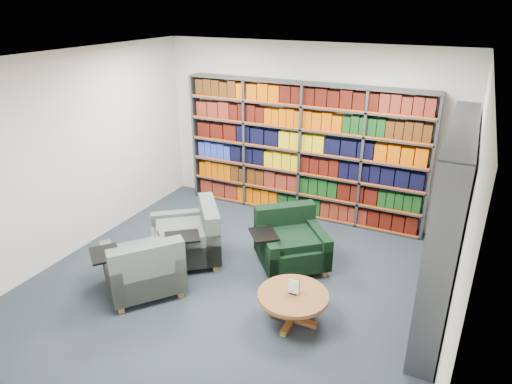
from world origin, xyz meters
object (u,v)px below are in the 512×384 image
at_px(chair_teal_left, 191,238).
at_px(chair_green_right, 289,243).
at_px(chair_teal_front, 144,270).
at_px(coffee_table, 293,300).

distance_m(chair_teal_left, chair_green_right, 1.36).
bearing_deg(chair_green_right, chair_teal_front, -133.73).
distance_m(chair_green_right, chair_teal_front, 1.96).
height_order(chair_teal_front, coffee_table, chair_teal_front).
bearing_deg(chair_teal_left, chair_teal_front, -95.89).
xyz_separation_m(chair_teal_left, chair_green_right, (1.26, 0.50, -0.02)).
distance_m(chair_teal_left, chair_teal_front, 0.92).
distance_m(chair_teal_front, coffee_table, 1.88).
xyz_separation_m(chair_teal_left, coffee_table, (1.76, -0.66, -0.03)).
distance_m(chair_teal_left, coffee_table, 1.88).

